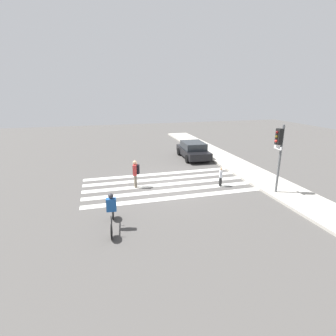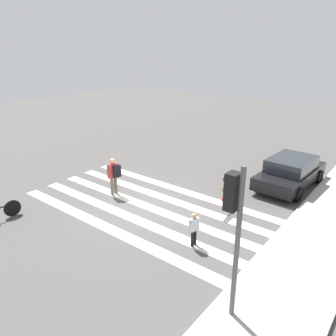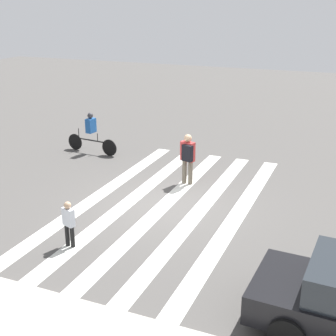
{
  "view_description": "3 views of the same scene",
  "coord_description": "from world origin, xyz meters",
  "px_view_note": "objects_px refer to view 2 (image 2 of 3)",
  "views": [
    {
      "loc": [
        14.73,
        -3.87,
        5.63
      ],
      "look_at": [
        0.8,
        -0.09,
        1.3
      ],
      "focal_mm": 28.0,
      "sensor_mm": 36.0,
      "label": 1
    },
    {
      "loc": [
        8.86,
        8.14,
        6.12
      ],
      "look_at": [
        -0.92,
        0.42,
        1.49
      ],
      "focal_mm": 35.0,
      "sensor_mm": 36.0,
      "label": 2
    },
    {
      "loc": [
        -4.95,
        11.46,
        5.62
      ],
      "look_at": [
        -0.45,
        0.77,
        1.47
      ],
      "focal_mm": 50.0,
      "sensor_mm": 36.0,
      "label": 3
    }
  ],
  "objects_px": {
    "pedestrian_adult_tall_backpack": "(114,174)",
    "pedestrian_adult_blue_shirt": "(194,228)",
    "traffic_light": "(234,216)",
    "car_parked_dark_suv": "(290,172)"
  },
  "relations": [
    {
      "from": "pedestrian_adult_tall_backpack",
      "to": "pedestrian_adult_blue_shirt",
      "type": "bearing_deg",
      "value": -86.02
    },
    {
      "from": "pedestrian_adult_tall_backpack",
      "to": "pedestrian_adult_blue_shirt",
      "type": "height_order",
      "value": "pedestrian_adult_tall_backpack"
    },
    {
      "from": "traffic_light",
      "to": "car_parked_dark_suv",
      "type": "relative_size",
      "value": 0.9
    },
    {
      "from": "pedestrian_adult_blue_shirt",
      "to": "car_parked_dark_suv",
      "type": "distance_m",
      "value": 6.83
    },
    {
      "from": "pedestrian_adult_tall_backpack",
      "to": "pedestrian_adult_blue_shirt",
      "type": "relative_size",
      "value": 1.41
    },
    {
      "from": "traffic_light",
      "to": "pedestrian_adult_tall_backpack",
      "type": "xyz_separation_m",
      "value": [
        -3.14,
        -7.25,
        -1.75
      ]
    },
    {
      "from": "car_parked_dark_suv",
      "to": "pedestrian_adult_blue_shirt",
      "type": "bearing_deg",
      "value": -3.62
    },
    {
      "from": "pedestrian_adult_blue_shirt",
      "to": "car_parked_dark_suv",
      "type": "relative_size",
      "value": 0.27
    },
    {
      "from": "traffic_light",
      "to": "pedestrian_adult_tall_backpack",
      "type": "bearing_deg",
      "value": -113.45
    },
    {
      "from": "car_parked_dark_suv",
      "to": "pedestrian_adult_tall_backpack",
      "type": "bearing_deg",
      "value": -42.7
    }
  ]
}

